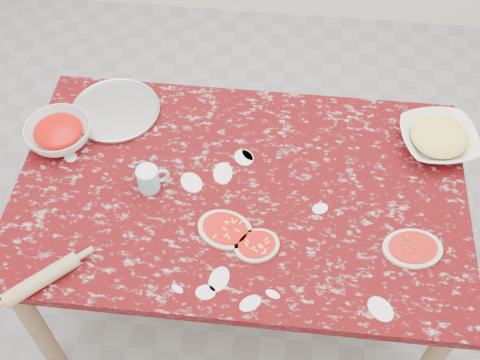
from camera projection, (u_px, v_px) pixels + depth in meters
name	position (u px, v px, depth m)	size (l,w,h in m)	color
ground	(240.00, 288.00, 2.75)	(4.00, 4.00, 0.00)	gray
worktable	(240.00, 202.00, 2.22)	(1.60, 1.00, 0.75)	#420709
pizza_tray	(116.00, 111.00, 2.38)	(0.34, 0.34, 0.01)	#B2B2B7
sauce_bowl	(59.00, 134.00, 2.26)	(0.24, 0.24, 0.08)	white
cheese_bowl	(438.00, 140.00, 2.25)	(0.28, 0.28, 0.07)	white
flour_mug	(149.00, 178.00, 2.12)	(0.11, 0.08, 0.09)	#83DBE0
pizza_left	(225.00, 229.00, 2.04)	(0.23, 0.20, 0.02)	beige
pizza_mid	(257.00, 245.00, 2.00)	(0.19, 0.18, 0.02)	beige
pizza_right	(413.00, 248.00, 1.99)	(0.22, 0.18, 0.02)	beige
rolling_pin	(41.00, 280.00, 1.90)	(0.05, 0.05, 0.25)	tan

